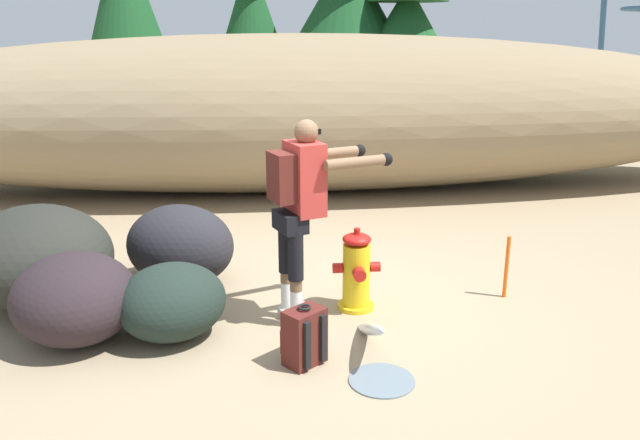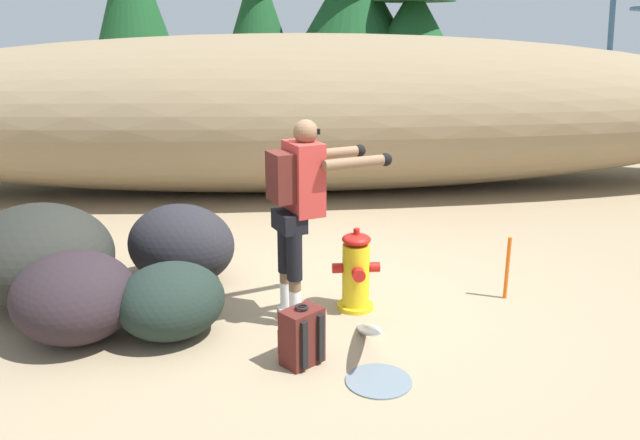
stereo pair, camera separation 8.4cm
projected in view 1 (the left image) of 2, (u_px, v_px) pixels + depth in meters
name	position (u px, v px, depth m)	size (l,w,h in m)	color
ground_plane	(326.00, 305.00, 5.81)	(56.00, 56.00, 0.04)	#998466
dirt_embankment	(296.00, 113.00, 9.68)	(15.46, 3.20, 2.37)	#897556
fire_hydrant	(356.00, 272.00, 5.61)	(0.42, 0.38, 0.76)	gold
hydrant_water_jet	(372.00, 338.00, 4.91)	(0.48, 1.34, 0.59)	silver
utility_worker	(302.00, 197.00, 5.17)	(1.04, 0.72, 1.74)	beige
spare_backpack	(304.00, 337.00, 4.71)	(0.36, 0.36, 0.47)	#511E19
boulder_large	(39.00, 256.00, 5.69)	(1.49, 1.28, 0.91)	#262722
boulder_mid	(75.00, 298.00, 5.03)	(0.97, 1.02, 0.73)	#2A2024
boulder_small	(180.00, 245.00, 6.15)	(1.08, 0.87, 0.80)	#242328
boulder_outlier	(172.00, 301.00, 5.10)	(0.83, 0.89, 0.62)	#1D2A24
pine_tree_right	(407.00, 17.00, 13.77)	(2.76, 2.76, 4.90)	#47331E
survey_stake	(507.00, 267.00, 5.86)	(0.04, 0.04, 0.60)	#E55914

